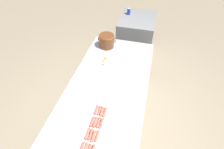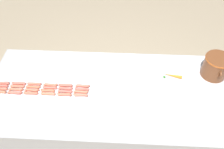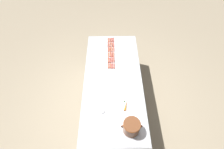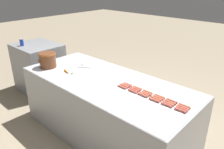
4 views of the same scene
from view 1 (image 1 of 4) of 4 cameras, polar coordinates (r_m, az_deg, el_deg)
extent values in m
plane|color=gray|center=(2.88, -1.67, -16.37)|extent=(20.00, 20.00, 0.00)
cube|color=#9EA0A5|center=(2.52, -1.87, -11.74)|extent=(1.03, 2.38, 0.84)
cube|color=silver|center=(2.18, -2.13, -5.57)|extent=(1.01, 2.33, 0.00)
cube|color=gray|center=(3.85, 7.90, 12.01)|extent=(0.71, 0.85, 0.92)
cylinder|color=#CD5F4A|center=(1.81, -10.14, -23.06)|extent=(0.03, 0.11, 0.03)
sphere|color=#CD5F4A|center=(1.83, -9.47, -21.59)|extent=(0.03, 0.03, 0.03)
cylinder|color=#C0654C|center=(1.87, -8.18, -18.96)|extent=(0.03, 0.11, 0.03)
sphere|color=#C0654C|center=(1.84, -8.66, -20.41)|extent=(0.03, 0.03, 0.03)
sphere|color=#C0654C|center=(1.89, -7.71, -17.55)|extent=(0.03, 0.03, 0.03)
cylinder|color=#C75A49|center=(1.92, -6.73, -15.37)|extent=(0.03, 0.11, 0.03)
sphere|color=#C75A49|center=(1.90, -7.32, -16.70)|extent=(0.03, 0.03, 0.03)
sphere|color=#C75A49|center=(1.95, -6.15, -14.08)|extent=(0.03, 0.03, 0.03)
cylinder|color=#CE604D|center=(2.00, -5.25, -11.62)|extent=(0.03, 0.11, 0.03)
sphere|color=#CE604D|center=(1.97, -5.66, -12.88)|extent=(0.03, 0.03, 0.03)
sphere|color=#CE604D|center=(2.03, -4.85, -10.39)|extent=(0.03, 0.03, 0.03)
cylinder|color=#C96647|center=(1.80, -8.95, -23.41)|extent=(0.03, 0.11, 0.03)
sphere|color=#C96647|center=(1.82, -8.38, -21.91)|extent=(0.03, 0.03, 0.03)
cylinder|color=#C85C4D|center=(1.86, -7.16, -19.18)|extent=(0.03, 0.11, 0.03)
sphere|color=#C85C4D|center=(1.84, -7.83, -20.58)|extent=(0.03, 0.03, 0.03)
sphere|color=#C85C4D|center=(1.88, -6.51, -17.81)|extent=(0.03, 0.03, 0.03)
cylinder|color=#C45B4F|center=(1.92, -5.64, -15.51)|extent=(0.03, 0.11, 0.03)
sphere|color=#C45B4F|center=(1.89, -6.07, -16.88)|extent=(0.03, 0.03, 0.03)
sphere|color=#C45B4F|center=(1.94, -5.22, -14.18)|extent=(0.03, 0.03, 0.03)
cylinder|color=#C4594D|center=(1.99, -4.19, -11.86)|extent=(0.03, 0.11, 0.03)
sphere|color=#C4594D|center=(1.97, -4.73, -13.10)|extent=(0.03, 0.03, 0.03)
sphere|color=#C4594D|center=(2.02, -3.68, -10.65)|extent=(0.03, 0.03, 0.03)
sphere|color=#CC644B|center=(1.81, -7.29, -22.27)|extent=(0.03, 0.03, 0.03)
cylinder|color=#C16548|center=(1.85, -6.24, -19.74)|extent=(0.03, 0.11, 0.03)
sphere|color=#C16548|center=(1.83, -6.93, -21.16)|extent=(0.03, 0.03, 0.03)
sphere|color=#C16548|center=(1.87, -5.57, -18.36)|extent=(0.03, 0.03, 0.03)
cylinder|color=#C35C50|center=(1.91, -4.55, -15.64)|extent=(0.03, 0.11, 0.03)
sphere|color=#C35C50|center=(1.89, -4.99, -17.01)|extent=(0.03, 0.03, 0.03)
sphere|color=#C35C50|center=(1.94, -4.12, -14.31)|extent=(0.03, 0.03, 0.03)
cylinder|color=#C2684D|center=(1.98, -3.35, -12.18)|extent=(0.03, 0.11, 0.03)
sphere|color=#C2684D|center=(1.96, -3.76, -13.45)|extent=(0.03, 0.03, 0.03)
sphere|color=#C2684D|center=(2.01, -2.96, -10.94)|extent=(0.03, 0.03, 0.03)
sphere|color=#C36048|center=(1.81, -6.04, -22.57)|extent=(0.03, 0.03, 0.03)
cylinder|color=#C8684B|center=(1.84, -4.95, -19.73)|extent=(0.03, 0.11, 0.03)
sphere|color=#C8684B|center=(1.82, -5.52, -21.17)|extent=(0.03, 0.03, 0.03)
sphere|color=#C8684B|center=(1.87, -4.40, -18.31)|extent=(0.03, 0.03, 0.03)
cylinder|color=#C36048|center=(1.91, -3.55, -15.91)|extent=(0.03, 0.11, 0.03)
sphere|color=#C36048|center=(1.88, -4.16, -17.24)|extent=(0.03, 0.03, 0.03)
sphere|color=#C36048|center=(1.93, -2.96, -14.61)|extent=(0.03, 0.03, 0.03)
cylinder|color=#CA6650|center=(1.98, -2.35, -12.37)|extent=(0.03, 0.11, 0.03)
sphere|color=#CA6650|center=(1.95, -2.91, -13.61)|extent=(0.03, 0.03, 0.03)
sphere|color=#CA6650|center=(2.00, -1.81, -11.15)|extent=(0.03, 0.03, 0.03)
cylinder|color=brown|center=(2.82, -1.80, 11.12)|extent=(0.24, 0.24, 0.22)
torus|color=#9E4A1B|center=(2.77, -1.84, 12.74)|extent=(0.25, 0.25, 0.03)
torus|color=brown|center=(2.84, -4.15, 11.79)|extent=(0.07, 0.02, 0.07)
torus|color=brown|center=(2.79, 0.57, 11.16)|extent=(0.07, 0.02, 0.07)
cylinder|color=#B7B7BC|center=(2.51, 3.21, 3.12)|extent=(0.12, 0.19, 0.01)
ellipsoid|color=#B7B7BC|center=(2.59, 5.22, 4.53)|extent=(0.09, 0.08, 0.02)
cone|color=orange|center=(2.57, -2.98, 4.60)|extent=(0.07, 0.17, 0.03)
sphere|color=#387F2D|center=(2.51, -3.09, 3.34)|extent=(0.02, 0.02, 0.02)
cylinder|color=#1938B2|center=(3.72, 5.63, 20.22)|extent=(0.07, 0.07, 0.12)
cylinder|color=silver|center=(3.70, 5.70, 21.10)|extent=(0.06, 0.06, 0.00)
camera|label=2|loc=(1.65, 57.30, 27.21)|focal=37.41mm
camera|label=3|loc=(3.36, 14.28, 58.47)|focal=28.47mm
camera|label=4|loc=(2.36, -80.26, -6.94)|focal=35.59mm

